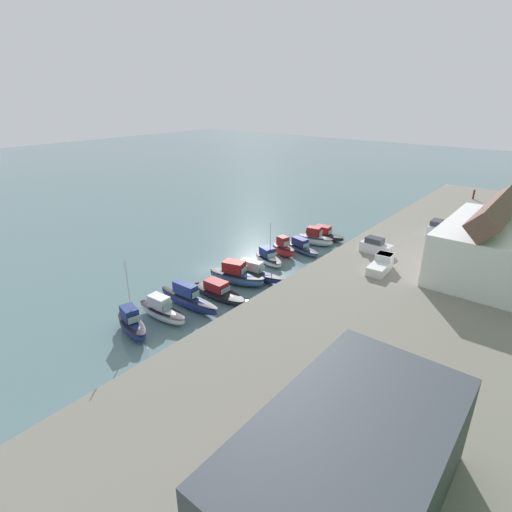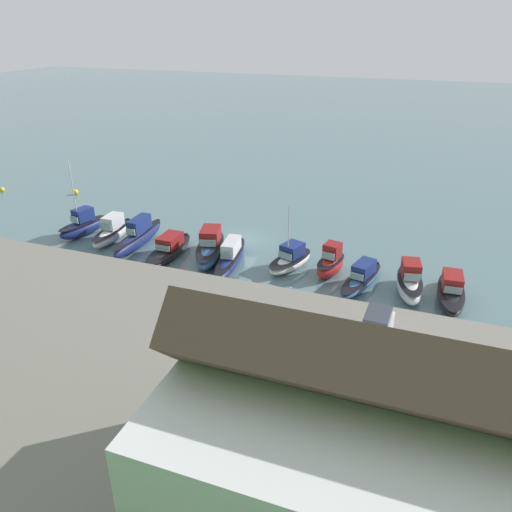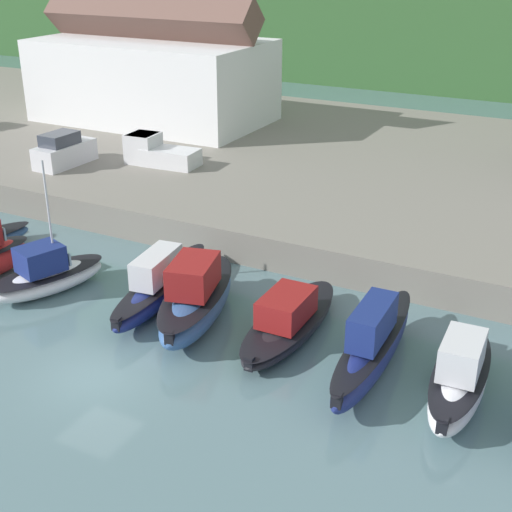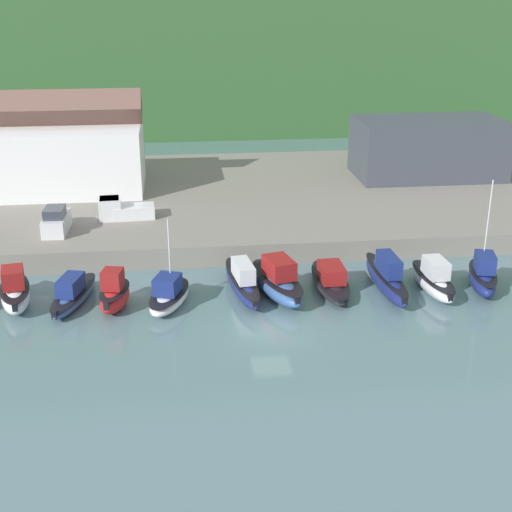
% 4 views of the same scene
% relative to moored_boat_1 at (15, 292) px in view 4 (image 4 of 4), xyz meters
% --- Properties ---
extents(ground_plane, '(320.00, 320.00, 0.00)m').
position_rel_moored_boat_1_xyz_m(ground_plane, '(17.03, -5.90, -1.07)').
color(ground_plane, slate).
extents(quay_promenade, '(137.99, 31.46, 1.73)m').
position_rel_moored_boat_1_xyz_m(quay_promenade, '(17.03, 21.21, -0.21)').
color(quay_promenade, gray).
rests_on(quay_promenade, ground_plane).
extents(harbor_clubhouse, '(18.05, 10.08, 9.72)m').
position_rel_moored_boat_1_xyz_m(harbor_clubhouse, '(-0.73, 23.55, 4.22)').
color(harbor_clubhouse, white).
rests_on(harbor_clubhouse, quay_promenade).
extents(yacht_club_building, '(14.98, 8.15, 5.94)m').
position_rel_moored_boat_1_xyz_m(yacht_club_building, '(37.55, 24.33, 3.63)').
color(yacht_club_building, '#3D424C').
rests_on(yacht_club_building, quay_promenade).
extents(moored_boat_1, '(3.02, 6.06, 2.89)m').
position_rel_moored_boat_1_xyz_m(moored_boat_1, '(0.00, 0.00, 0.00)').
color(moored_boat_1, silver).
rests_on(moored_boat_1, ground_plane).
extents(moored_boat_2, '(3.52, 7.35, 2.12)m').
position_rel_moored_boat_1_xyz_m(moored_boat_2, '(3.89, -0.07, -0.32)').
color(moored_boat_2, '#33568E').
rests_on(moored_boat_2, ground_plane).
extents(moored_boat_3, '(2.63, 4.46, 2.95)m').
position_rel_moored_boat_1_xyz_m(moored_boat_3, '(6.83, -1.24, 0.03)').
color(moored_boat_3, red).
rests_on(moored_boat_3, ground_plane).
extents(moored_boat_4, '(3.87, 6.05, 6.24)m').
position_rel_moored_boat_1_xyz_m(moored_boat_4, '(10.52, -1.25, -0.23)').
color(moored_boat_4, white).
rests_on(moored_boat_4, ground_plane).
extents(moored_boat_5, '(2.70, 8.72, 2.49)m').
position_rel_moored_boat_1_xyz_m(moored_boat_5, '(15.76, 0.40, -0.17)').
color(moored_boat_5, navy).
rests_on(moored_boat_5, ground_plane).
extents(moored_boat_6, '(4.16, 7.87, 2.99)m').
position_rel_moored_boat_1_xyz_m(moored_boat_6, '(18.17, -0.44, 0.04)').
color(moored_boat_6, '#33568E').
rests_on(moored_boat_6, ground_plane).
extents(moored_boat_7, '(2.35, 7.76, 2.03)m').
position_rel_moored_boat_1_xyz_m(moored_boat_7, '(22.18, 0.30, -0.36)').
color(moored_boat_7, black).
rests_on(moored_boat_7, ground_plane).
extents(moored_boat_8, '(1.73, 8.70, 2.93)m').
position_rel_moored_boat_1_xyz_m(moored_boat_8, '(26.07, -0.58, 0.01)').
color(moored_boat_8, navy).
rests_on(moored_boat_8, ground_plane).
extents(moored_boat_9, '(2.14, 6.72, 2.64)m').
position_rel_moored_boat_1_xyz_m(moored_boat_9, '(29.43, -1.00, -0.11)').
color(moored_boat_9, silver).
rests_on(moored_boat_9, ground_plane).
extents(moored_boat_10, '(3.13, 5.94, 8.15)m').
position_rel_moored_boat_1_xyz_m(moored_boat_10, '(33.11, -1.03, 0.02)').
color(moored_boat_10, navy).
rests_on(moored_boat_10, ground_plane).
extents(parked_car_2, '(1.93, 4.25, 2.16)m').
position_rel_moored_boat_1_xyz_m(parked_car_2, '(1.42, 10.47, 1.58)').
color(parked_car_2, silver).
rests_on(parked_car_2, quay_promenade).
extents(pickup_truck_0, '(4.85, 2.28, 1.90)m').
position_rel_moored_boat_1_xyz_m(pickup_truck_0, '(6.52, 13.43, 1.48)').
color(pickup_truck_0, silver).
rests_on(pickup_truck_0, quay_promenade).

